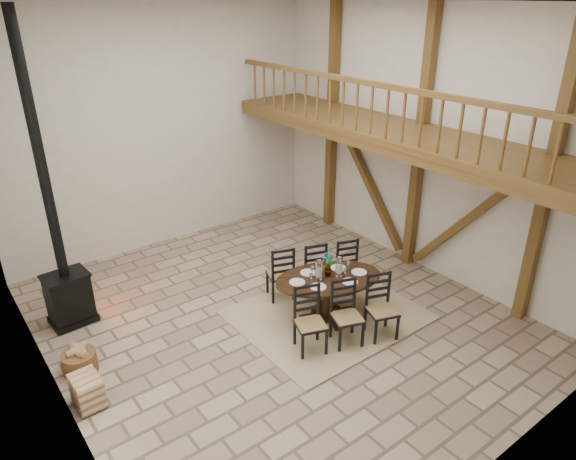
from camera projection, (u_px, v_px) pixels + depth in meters
ground at (277, 317)px, 8.88m from camera, size 8.00×8.00×0.00m
room_shell at (335, 136)px, 8.26m from camera, size 7.02×8.02×5.01m
rug at (327, 315)px, 8.93m from camera, size 3.00×2.50×0.02m
dining_table at (328, 295)px, 8.77m from camera, size 2.26×2.49×1.19m
wood_stove at (62, 264)px, 8.31m from camera, size 0.74×0.59×5.00m
log_basket at (80, 362)px, 7.54m from camera, size 0.49×0.49×0.41m
log_stack at (87, 391)px, 6.90m from camera, size 0.37×0.49×0.48m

